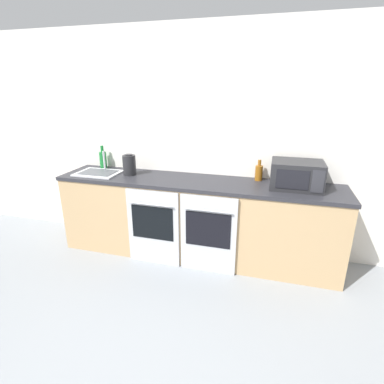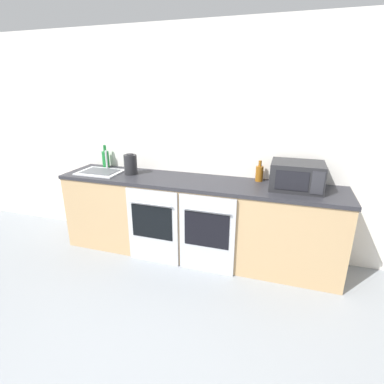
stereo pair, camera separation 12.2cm
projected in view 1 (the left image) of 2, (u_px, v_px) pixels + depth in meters
wall_back at (203, 143)px, 3.54m from camera, size 10.00×0.06×2.60m
counter_back at (196, 219)px, 3.51m from camera, size 3.22×0.63×0.93m
oven_left at (153, 227)px, 3.33m from camera, size 0.60×0.06×0.88m
oven_right at (208, 235)px, 3.17m from camera, size 0.60×0.06×0.88m
microwave at (297, 175)px, 3.07m from camera, size 0.52×0.40×0.28m
bottle_green at (103, 159)px, 3.85m from camera, size 0.09×0.09×0.29m
bottle_amber at (259, 172)px, 3.34m from camera, size 0.08×0.08×0.23m
kettle at (129, 165)px, 3.55m from camera, size 0.15×0.15×0.25m
sink at (99, 172)px, 3.63m from camera, size 0.51×0.39×0.25m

